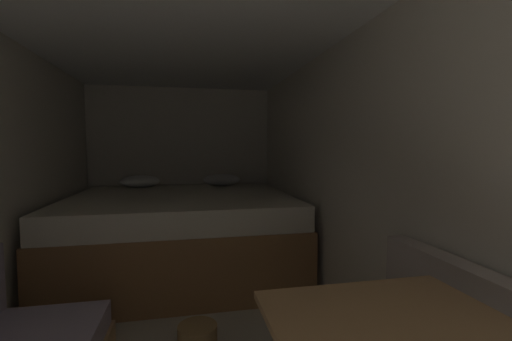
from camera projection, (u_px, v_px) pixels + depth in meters
wall_back at (182, 167)px, 4.44m from camera, size 2.40×0.05×2.05m
wall_right at (352, 184)px, 2.33m from camera, size 0.05×4.76×2.05m
ceiling_slab at (176, 15)px, 2.02m from camera, size 2.40×4.76×0.05m
bed at (182, 232)px, 3.48m from camera, size 2.18×1.93×0.94m
wicker_basket at (198, 341)px, 2.07m from camera, size 0.24×0.24×0.19m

